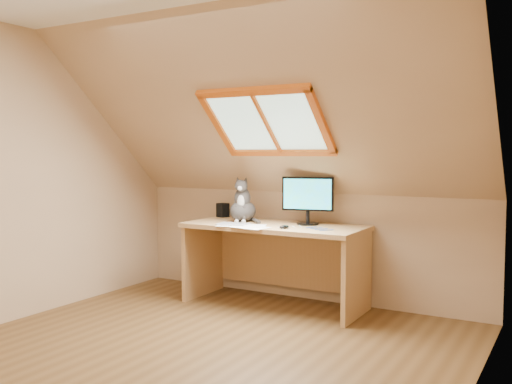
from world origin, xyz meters
The scene contains 10 objects.
ground centered at (0.00, 0.00, 0.00)m, with size 3.50×3.50×0.00m, color brown.
room_shell centered at (0.00, -0.09, 1.43)m, with size 3.52×3.52×2.41m.
desk centered at (-0.11, 1.45, 0.51)m, with size 1.61×0.70×0.73m.
monitor centered at (0.16, 1.50, 0.98)m, with size 0.46×0.19×0.42m.
cat centered at (-0.45, 1.40, 0.89)m, with size 0.30×0.33×0.42m.
desk_speaker centered at (-0.82, 1.63, 0.80)m, with size 0.09×0.09×0.14m, color black.
graphics_tablet centered at (-0.41, 1.16, 0.74)m, with size 0.27×0.19×0.01m, color #B2B2B7.
mouse centered at (0.10, 1.16, 0.75)m, with size 0.05×0.10×0.03m, color black.
papers centered at (-0.28, 1.12, 0.74)m, with size 0.35×0.30×0.01m.
cables centered at (0.27, 1.26, 0.74)m, with size 0.51×0.26×0.01m.
Camera 1 is at (2.25, -3.08, 1.38)m, focal length 40.00 mm.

